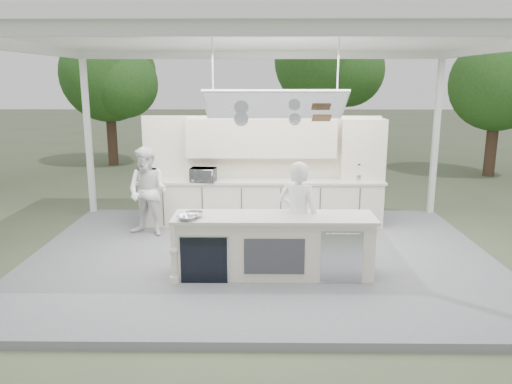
{
  "coord_description": "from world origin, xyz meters",
  "views": [
    {
      "loc": [
        0.01,
        -8.27,
        3.11
      ],
      "look_at": [
        -0.09,
        0.4,
        1.15
      ],
      "focal_mm": 35.0,
      "sensor_mm": 36.0,
      "label": 1
    }
  ],
  "objects_px": {
    "demo_island": "(272,245)",
    "back_counter": "(261,202)",
    "sous_chef": "(148,192)",
    "head_chef": "(298,217)"
  },
  "relations": [
    {
      "from": "back_counter",
      "to": "demo_island",
      "type": "bearing_deg",
      "value": -86.37
    },
    {
      "from": "sous_chef",
      "to": "demo_island",
      "type": "bearing_deg",
      "value": -21.6
    },
    {
      "from": "demo_island",
      "to": "sous_chef",
      "type": "bearing_deg",
      "value": 139.41
    },
    {
      "from": "demo_island",
      "to": "back_counter",
      "type": "height_order",
      "value": "same"
    },
    {
      "from": "head_chef",
      "to": "back_counter",
      "type": "bearing_deg",
      "value": -56.02
    },
    {
      "from": "back_counter",
      "to": "sous_chef",
      "type": "height_order",
      "value": "sous_chef"
    },
    {
      "from": "demo_island",
      "to": "head_chef",
      "type": "height_order",
      "value": "head_chef"
    },
    {
      "from": "demo_island",
      "to": "sous_chef",
      "type": "xyz_separation_m",
      "value": [
        -2.37,
        2.03,
        0.39
      ]
    },
    {
      "from": "head_chef",
      "to": "demo_island",
      "type": "bearing_deg",
      "value": 48.81
    },
    {
      "from": "head_chef",
      "to": "sous_chef",
      "type": "xyz_separation_m",
      "value": [
        -2.78,
        1.82,
        -0.02
      ]
    }
  ]
}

